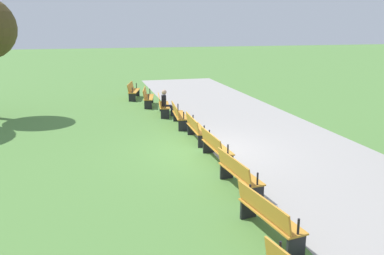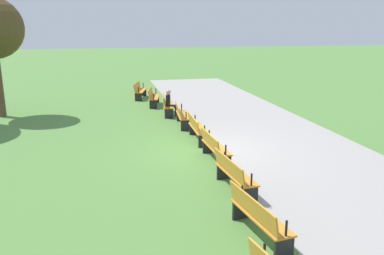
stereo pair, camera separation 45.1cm
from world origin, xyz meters
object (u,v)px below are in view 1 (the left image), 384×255
bench_1 (147,97)px  bench_7 (268,215)px  bench_4 (196,128)px  bench_2 (163,105)px  bench_6 (238,173)px  bench_0 (133,90)px  bench_5 (215,146)px  bench_3 (179,115)px  person_seated (166,102)px

bench_1 → bench_7: bearing=13.0°
bench_1 → bench_4: size_ratio=1.03×
bench_2 → bench_7: bearing=8.1°
bench_2 → bench_4: size_ratio=1.02×
bench_6 → bench_4: bearing=173.5°
bench_0 → bench_1: (2.16, 0.50, 0.00)m
bench_5 → bench_6: 2.22m
bench_3 → bench_7: size_ratio=0.99×
bench_4 → bench_2: bearing=-173.5°
bench_2 → bench_4: (4.42, 0.37, 0.00)m
bench_7 → person_seated: person_seated is taller
bench_2 → bench_3: bearing=14.6°
bench_6 → person_seated: person_seated is taller
bench_2 → person_seated: (0.29, 0.10, 0.16)m
bench_0 → person_seated: (4.64, 0.97, 0.16)m
bench_1 → bench_2: same height
bench_2 → bench_7: (11.06, 0.00, 0.00)m
bench_1 → bench_5: size_ratio=1.03×
bench_0 → bench_5: same height
bench_4 → bench_5: 2.22m
bench_5 → bench_0: bearing=-175.2°
person_seated → bench_1: bearing=-161.0°
person_seated → bench_2: bearing=-152.2°
bench_3 → person_seated: person_seated is taller
bench_6 → person_seated: bearing=176.1°
bench_2 → bench_3: (2.21, 0.25, 0.00)m
bench_1 → bench_3: (4.39, 0.62, 0.00)m
bench_1 → bench_4: 6.65m
bench_2 → bench_5: 6.65m
bench_0 → bench_4: 8.86m
bench_3 → bench_7: (8.86, -0.25, 0.00)m
bench_5 → bench_6: (2.22, -0.13, 0.00)m
bench_2 → bench_4: bearing=12.9°
bench_0 → bench_6: same height
bench_3 → bench_7: bearing=3.2°
bench_2 → bench_6: bearing=9.7°
bench_7 → person_seated: (-10.78, 0.10, 0.16)m
bench_6 → person_seated: 8.57m
bench_1 → bench_3: same height
bench_3 → bench_4: size_ratio=1.01×
bench_3 → bench_4: bearing=8.1°
bench_0 → person_seated: person_seated is taller
bench_0 → bench_5: (10.99, 1.24, 0.00)m
bench_7 → bench_5: bearing=167.1°
bench_6 → bench_7: (2.21, -0.25, 0.00)m
bench_0 → bench_1: 2.22m
bench_2 → bench_5: bearing=11.3°
bench_0 → bench_4: size_ratio=1.03×
bench_2 → bench_3: 2.22m
bench_7 → bench_4: bearing=168.7°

